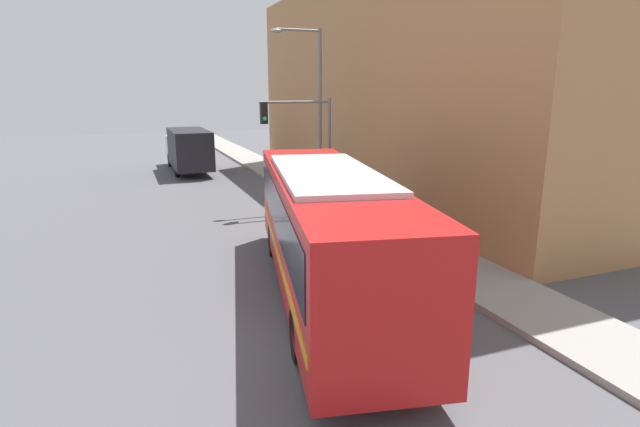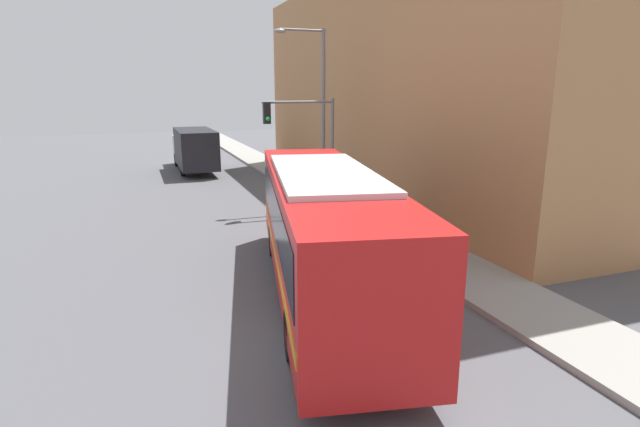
% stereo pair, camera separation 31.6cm
% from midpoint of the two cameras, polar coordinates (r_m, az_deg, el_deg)
% --- Properties ---
extents(ground_plane, '(120.00, 120.00, 0.00)m').
position_cam_midpoint_polar(ground_plane, '(11.02, -1.59, -15.12)').
color(ground_plane, '#515156').
extents(sidewalk, '(2.46, 70.00, 0.16)m').
position_cam_midpoint_polar(sidewalk, '(30.88, -4.21, 4.04)').
color(sidewalk, gray).
rests_on(sidewalk, ground_plane).
extents(building_facade, '(6.00, 26.87, 11.04)m').
position_cam_midpoint_polar(building_facade, '(26.97, 8.15, 14.13)').
color(building_facade, '#B27A4C').
rests_on(building_facade, ground_plane).
extents(city_bus, '(4.84, 11.72, 3.40)m').
position_cam_midpoint_polar(city_bus, '(12.96, 0.03, -1.21)').
color(city_bus, red).
rests_on(city_bus, ground_plane).
extents(delivery_truck, '(2.30, 8.20, 2.85)m').
position_cam_midpoint_polar(delivery_truck, '(34.98, -15.11, 7.21)').
color(delivery_truck, black).
rests_on(delivery_truck, ground_plane).
extents(fire_hydrant, '(0.27, 0.36, 0.82)m').
position_cam_midpoint_polar(fire_hydrant, '(17.45, 8.07, -2.12)').
color(fire_hydrant, red).
rests_on(fire_hydrant, sidewalk).
extents(traffic_light_pole, '(3.28, 0.35, 4.84)m').
position_cam_midpoint_polar(traffic_light_pole, '(22.28, -2.19, 9.17)').
color(traffic_light_pole, slate).
rests_on(traffic_light_pole, sidewalk).
extents(parking_meter, '(0.14, 0.14, 1.38)m').
position_cam_midpoint_polar(parking_meter, '(19.76, 4.11, 1.43)').
color(parking_meter, slate).
rests_on(parking_meter, sidewalk).
extents(street_lamp, '(2.43, 0.28, 7.91)m').
position_cam_midpoint_polar(street_lamp, '(23.87, -1.07, 12.57)').
color(street_lamp, slate).
rests_on(street_lamp, sidewalk).
extents(pedestrian_near_corner, '(0.34, 0.34, 1.76)m').
position_cam_midpoint_polar(pedestrian_near_corner, '(19.27, 5.89, 0.97)').
color(pedestrian_near_corner, slate).
rests_on(pedestrian_near_corner, sidewalk).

